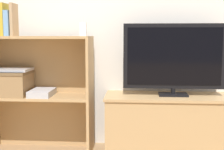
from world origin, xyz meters
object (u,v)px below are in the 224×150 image
book_mustard (5,20)px  book_tan (14,20)px  tv (174,58)px  laptop (10,70)px  baby_monitor (83,29)px  book_crimson (0,24)px  book_skyblue (10,23)px  storage_basket_left (10,82)px  magazine_stack (42,93)px  tv_stand (172,124)px

book_mustard → book_tan: bearing=0.0°
tv → book_mustard: (-1.28, -0.08, 0.28)m
laptop → baby_monitor: bearing=1.5°
book_crimson → book_skyblue: 0.08m
book_crimson → book_mustard: book_mustard is taller
book_crimson → book_skyblue: size_ratio=0.97×
book_tan → storage_basket_left: 0.48m
book_crimson → book_mustard: 0.05m
magazine_stack → tv: bearing=2.6°
magazine_stack → storage_basket_left: bearing=179.4°
book_crimson → baby_monitor: (0.62, 0.05, -0.04)m
book_mustard → magazine_stack: book_mustard is taller
book_tan → storage_basket_left: bearing=151.6°
book_tan → baby_monitor: bearing=5.3°
tv_stand → baby_monitor: baby_monitor is taller
book_crimson → book_mustard: (0.04, 0.00, 0.03)m
book_crimson → laptop: 0.36m
storage_basket_left → book_crimson: bearing=-145.5°
laptop → magazine_stack: (0.25, -0.00, -0.18)m
laptop → book_crimson: bearing=-145.5°
tv → book_tan: (-1.21, -0.08, 0.28)m
tv → storage_basket_left: size_ratio=2.54×
book_mustard → book_tan: (0.07, 0.00, -0.00)m
laptop → book_skyblue: bearing=-50.5°
tv_stand → book_skyblue: book_skyblue is taller
tv → book_skyblue: book_skyblue is taller
book_skyblue → book_tan: book_tan is taller
magazine_stack → book_mustard: bearing=-173.4°
book_mustard → laptop: (0.01, 0.03, -0.38)m
storage_basket_left → magazine_stack: storage_basket_left is taller
book_crimson → storage_basket_left: bearing=34.5°
tv_stand → book_tan: 1.45m
book_tan → magazine_stack: book_tan is taller
book_tan → book_skyblue: bearing=-180.0°
tv_stand → book_skyblue: bearing=-176.4°
book_mustard → magazine_stack: bearing=6.6°
baby_monitor → storage_basket_left: size_ratio=0.44×
tv → book_mustard: book_mustard is taller
laptop → magazine_stack: size_ratio=1.27×
tv → magazine_stack: size_ratio=3.07×
baby_monitor → magazine_stack: baby_monitor is taller
laptop → magazine_stack: laptop is taller
book_crimson → baby_monitor: 0.63m
tv → laptop: 1.27m
tv_stand → laptop: bearing=-177.9°
book_crimson → laptop: bearing=34.5°
book_tan → storage_basket_left: (-0.06, 0.03, -0.48)m
baby_monitor → laptop: 0.66m
tv_stand → book_tan: book_tan is taller
storage_basket_left → magazine_stack: (0.25, -0.00, -0.08)m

